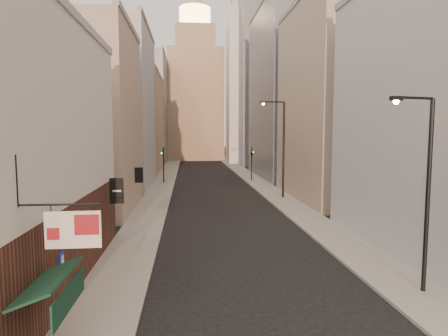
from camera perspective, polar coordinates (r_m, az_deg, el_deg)
sidewalk_left at (r=63.50m, az=-8.54°, el=-0.92°), size 3.00×140.00×0.15m
sidewalk_right at (r=64.14m, az=3.14°, el=-0.80°), size 3.00×140.00×0.15m
near_building_left at (r=18.77m, az=-30.22°, el=1.77°), size 8.30×23.04×12.30m
left_bldg_beige at (r=35.18m, az=-20.25°, el=6.73°), size 8.00×12.00×16.00m
left_bldg_grey at (r=50.90m, az=-15.73°, el=8.59°), size 8.00×16.00×20.00m
left_bldg_tan at (r=68.62m, az=-13.04°, el=6.52°), size 8.00×18.00×17.00m
left_bldg_wingrid at (r=88.62m, az=-11.40°, el=8.52°), size 8.00×20.00×24.00m
right_bldg_beige at (r=41.06m, az=16.36°, el=9.40°), size 8.00×16.00×20.00m
right_bldg_wingrid at (r=60.28m, az=9.21°, el=11.05°), size 8.00×20.00×26.00m
highrise at (r=90.55m, az=8.47°, el=17.23°), size 21.00×23.00×51.20m
clock_tower at (r=100.63m, az=-4.38°, el=11.44°), size 14.00×14.00×44.90m
white_tower at (r=87.81m, az=3.20°, el=12.98°), size 8.00×8.00×41.50m
streetlamp_near at (r=17.82m, az=28.23°, el=-2.18°), size 2.18×0.64×8.43m
streetlamp_mid at (r=39.71m, az=8.72°, el=3.69°), size 2.68×0.48×10.22m
traffic_light_left at (r=51.86m, az=-9.21°, el=1.48°), size 0.59×0.52×5.00m
traffic_light_right at (r=53.71m, az=4.24°, el=1.92°), size 0.67×0.67×5.00m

